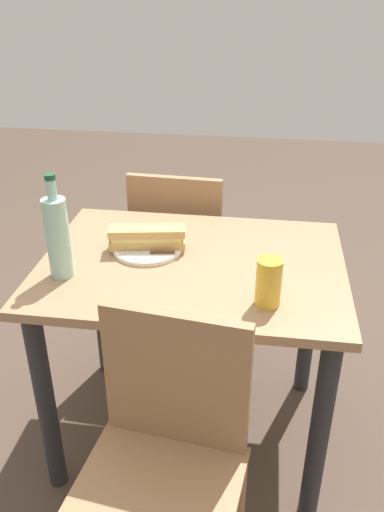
{
  "coord_description": "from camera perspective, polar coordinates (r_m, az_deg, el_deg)",
  "views": [
    {
      "loc": [
        -0.21,
        1.47,
        1.57
      ],
      "look_at": [
        0.0,
        0.0,
        0.76
      ],
      "focal_mm": 37.48,
      "sensor_mm": 36.0,
      "label": 1
    }
  ],
  "objects": [
    {
      "name": "chair_near",
      "position": [
        2.32,
        -1.24,
        0.8
      ],
      "size": [
        0.42,
        0.42,
        0.85
      ],
      "color": "#936B47",
      "rests_on": "ground"
    },
    {
      "name": "knife_near",
      "position": [
        1.72,
        -4.48,
        0.35
      ],
      "size": [
        0.18,
        0.04,
        0.01
      ],
      "color": "silver",
      "rests_on": "plate_near"
    },
    {
      "name": "plate_near",
      "position": [
        1.77,
        -4.76,
        0.83
      ],
      "size": [
        0.23,
        0.23,
        0.01
      ],
      "primitive_type": "cylinder",
      "color": "silver",
      "rests_on": "dining_table"
    },
    {
      "name": "chair_far",
      "position": [
        1.43,
        -2.91,
        -20.51
      ],
      "size": [
        0.45,
        0.45,
        0.85
      ],
      "color": "#936B47",
      "rests_on": "ground"
    },
    {
      "name": "ground_plane",
      "position": [
        2.16,
        -0.0,
        -17.94
      ],
      "size": [
        8.0,
        8.0,
        0.0
      ],
      "primitive_type": "plane",
      "color": "#47382D"
    },
    {
      "name": "water_bottle",
      "position": [
        1.61,
        -14.13,
        2.05
      ],
      "size": [
        0.07,
        0.07,
        0.32
      ],
      "color": "#99C6B7",
      "rests_on": "dining_table"
    },
    {
      "name": "baguette_sandwich_near",
      "position": [
        1.75,
        -4.81,
        2.03
      ],
      "size": [
        0.26,
        0.11,
        0.07
      ],
      "color": "tan",
      "rests_on": "plate_near"
    },
    {
      "name": "dining_table",
      "position": [
        1.77,
        -0.0,
        -4.46
      ],
      "size": [
        0.96,
        0.71,
        0.74
      ],
      "color": "#997251",
      "rests_on": "ground"
    },
    {
      "name": "beer_glass",
      "position": [
        1.47,
        8.18,
        -2.81
      ],
      "size": [
        0.07,
        0.07,
        0.14
      ],
      "primitive_type": "cylinder",
      "color": "gold",
      "rests_on": "dining_table"
    }
  ]
}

